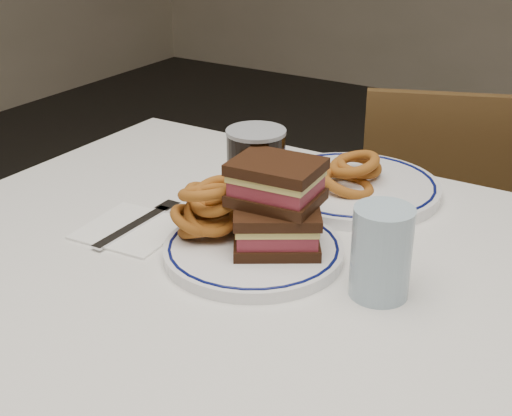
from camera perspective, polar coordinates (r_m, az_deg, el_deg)
The scene contains 11 objects.
dining_table at distance 1.04m, azimuth 4.17°, elevation -10.23°, with size 1.27×0.87×0.75m.
chair_far at distance 1.78m, azimuth 14.50°, elevation -2.23°, with size 0.50×0.50×0.84m.
main_plate at distance 1.02m, azimuth -0.21°, elevation -3.38°, with size 0.26×0.26×0.02m.
reuben_sandwich at distance 0.99m, azimuth 1.65°, elevation 0.24°, with size 0.15×0.14×0.12m.
onion_rings_main at distance 1.04m, azimuth -3.82°, elevation -0.12°, with size 0.11×0.12×0.12m.
ketchup_ramekin at distance 1.10m, azimuth 1.49°, elevation 0.16°, with size 0.05×0.05×0.03m.
beer_mug at distance 1.10m, azimuth 0.15°, elevation 2.56°, with size 0.14×0.09×0.15m.
water_glass at distance 0.92m, azimuth 9.99°, elevation -3.52°, with size 0.08×0.08×0.12m, color #9BB5C8.
far_plate at distance 1.23m, azimuth 7.72°, elevation 1.68°, with size 0.30×0.30×0.02m.
onion_rings_far at distance 1.22m, azimuth 7.73°, elevation 2.88°, with size 0.10×0.15×0.07m.
napkin_fork at distance 1.12m, azimuth -9.73°, elevation -1.56°, with size 0.15×0.19×0.01m.
Camera 1 is at (0.39, -0.76, 1.25)m, focal length 50.00 mm.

